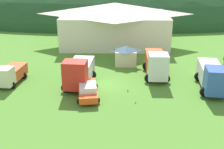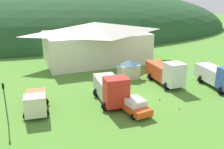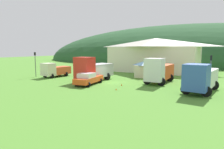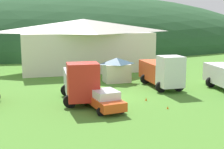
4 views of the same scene
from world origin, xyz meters
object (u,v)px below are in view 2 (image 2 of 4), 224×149
(play_shed_cream, at_px, (129,69))
(traffic_light_west, at_px, (5,100))
(traffic_cone_mid_row, at_px, (160,100))
(light_truck_cream, at_px, (36,102))
(depot_building, at_px, (96,41))
(heavy_rig_white, at_px, (166,72))
(box_truck_blue, at_px, (219,76))
(traffic_cone_near_pickup, at_px, (179,109))
(crane_truck_red, at_px, (111,88))
(service_pickup_orange, at_px, (132,104))

(play_shed_cream, xyz_separation_m, traffic_light_west, (-16.87, -8.51, 1.17))
(traffic_cone_mid_row, bearing_deg, light_truck_cream, 171.98)
(depot_building, distance_m, heavy_rig_white, 16.36)
(box_truck_blue, bearing_deg, light_truck_cream, -86.02)
(light_truck_cream, bearing_deg, traffic_light_west, -53.61)
(light_truck_cream, relative_size, traffic_cone_near_pickup, 11.12)
(crane_truck_red, xyz_separation_m, traffic_cone_near_pickup, (6.36, -4.41, -1.79))
(play_shed_cream, relative_size, traffic_cone_mid_row, 5.00)
(traffic_cone_near_pickup, bearing_deg, traffic_cone_mid_row, 103.66)
(crane_truck_red, bearing_deg, traffic_cone_mid_row, 79.19)
(depot_building, distance_m, traffic_cone_mid_row, 20.37)
(traffic_light_west, bearing_deg, heavy_rig_white, 11.73)
(play_shed_cream, height_order, crane_truck_red, crane_truck_red)
(service_pickup_orange, bearing_deg, play_shed_cream, 149.62)
(crane_truck_red, xyz_separation_m, traffic_light_west, (-11.25, -1.19, 0.85))
(heavy_rig_white, distance_m, service_pickup_orange, 10.09)
(crane_truck_red, height_order, box_truck_blue, crane_truck_red)
(service_pickup_orange, distance_m, traffic_cone_near_pickup, 5.34)
(box_truck_blue, bearing_deg, traffic_cone_near_pickup, -60.64)
(depot_building, xyz_separation_m, play_shed_cream, (1.61, -11.11, -2.26))
(heavy_rig_white, height_order, traffic_cone_mid_row, heavy_rig_white)
(light_truck_cream, height_order, service_pickup_orange, light_truck_cream)
(heavy_rig_white, distance_m, traffic_cone_mid_row, 6.16)
(service_pickup_orange, bearing_deg, traffic_light_west, -105.52)
(box_truck_blue, bearing_deg, play_shed_cream, -123.27)
(light_truck_cream, bearing_deg, play_shed_cream, 122.53)
(light_truck_cream, height_order, heavy_rig_white, heavy_rig_white)
(light_truck_cream, xyz_separation_m, traffic_cone_near_pickup, (14.76, -4.87, -1.24))
(light_truck_cream, relative_size, box_truck_blue, 0.69)
(box_truck_blue, bearing_deg, heavy_rig_white, -116.46)
(heavy_rig_white, xyz_separation_m, traffic_cone_near_pickup, (-2.97, -7.50, -1.77))
(depot_building, xyz_separation_m, traffic_cone_near_pickup, (2.35, -22.84, -3.73))
(light_truck_cream, distance_m, traffic_light_west, 3.58)
(service_pickup_orange, height_order, traffic_light_west, traffic_light_west)
(traffic_cone_near_pickup, bearing_deg, box_truck_blue, 22.39)
(crane_truck_red, distance_m, traffic_cone_near_pickup, 7.94)
(depot_building, xyz_separation_m, crane_truck_red, (-4.00, -18.43, -1.94))
(light_truck_cream, relative_size, heavy_rig_white, 0.73)
(light_truck_cream, relative_size, traffic_light_west, 1.23)
(service_pickup_orange, bearing_deg, traffic_cone_mid_row, 100.48)
(heavy_rig_white, bearing_deg, traffic_light_west, -76.86)
(play_shed_cream, relative_size, traffic_light_west, 0.73)
(depot_building, distance_m, light_truck_cream, 21.98)
(traffic_cone_mid_row, bearing_deg, traffic_cone_near_pickup, -76.34)
(depot_building, bearing_deg, play_shed_cream, -81.75)
(play_shed_cream, height_order, traffic_light_west, traffic_light_west)
(light_truck_cream, relative_size, service_pickup_orange, 0.95)
(play_shed_cream, distance_m, traffic_cone_near_pickup, 11.85)
(play_shed_cream, distance_m, box_truck_blue, 12.54)
(box_truck_blue, bearing_deg, service_pickup_orange, -74.16)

